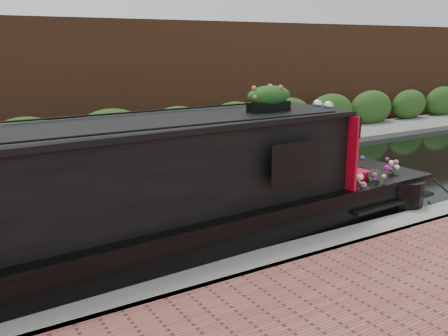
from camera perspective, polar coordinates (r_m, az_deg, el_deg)
ground at (r=10.25m, az=-4.01°, el=-4.41°), size 80.00×80.00×0.00m
near_bank_coping at (r=7.69m, az=7.81°, el=-11.01°), size 40.00×0.60×0.50m
far_bank_path at (r=13.97m, az=-12.10°, el=0.32°), size 40.00×2.40×0.34m
far_hedge at (r=14.80m, az=-13.30°, el=1.02°), size 40.00×1.10×2.80m
far_brick_wall at (r=16.76m, az=-15.62°, el=2.38°), size 40.00×1.00×8.00m
narrowboat at (r=7.31m, az=-13.61°, el=-5.65°), size 11.91×2.58×2.79m
rope_fender at (r=11.09m, az=19.24°, el=-2.91°), size 0.31×0.41×0.31m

